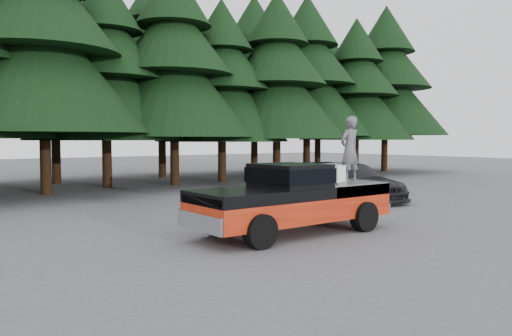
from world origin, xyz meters
TOP-DOWN VIEW (x-y plane):
  - ground at (0.00, 0.00)m, footprint 120.00×120.00m
  - pickup_truck at (1.73, 0.26)m, footprint 6.00×2.04m
  - truck_cab at (1.63, 0.26)m, footprint 1.66×1.90m
  - air_compressor at (3.01, 0.02)m, footprint 0.90×0.84m
  - man_on_bed at (4.06, 0.30)m, footprint 0.73×0.49m
  - parked_car at (8.78, 4.41)m, footprint 2.89×5.64m
  - treeline at (0.42, 17.20)m, footprint 60.15×16.05m

SIDE VIEW (x-z plane):
  - ground at x=0.00m, z-range 0.00..0.00m
  - pickup_truck at x=1.73m, z-range 0.00..1.33m
  - parked_car at x=8.78m, z-range 0.00..1.57m
  - air_compressor at x=3.01m, z-range 1.33..1.82m
  - truck_cab at x=1.63m, z-range 1.33..1.92m
  - man_on_bed at x=4.06m, z-range 1.33..3.27m
  - treeline at x=0.42m, z-range -1.03..16.47m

